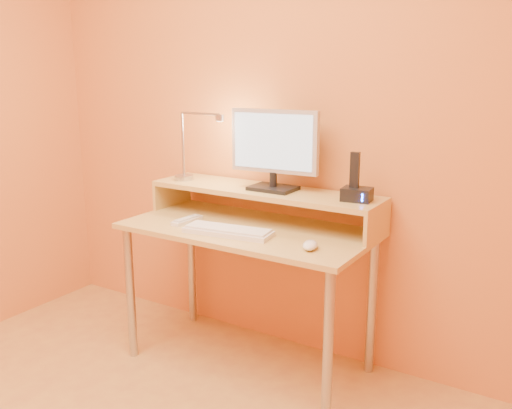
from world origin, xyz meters
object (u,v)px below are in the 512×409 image
Objects in this scene: mouse at (310,245)px; remote_control at (187,221)px; monitor_panel at (275,141)px; keyboard at (228,232)px; lamp_base at (184,177)px; phone_dock at (357,194)px.

remote_control is at bearing 158.33° from mouse.
keyboard is (-0.06, -0.31, -0.39)m from monitor_panel.
keyboard reaches higher than remote_control.
lamp_base is 0.97m from phone_dock.
lamp_base is at bearing 175.25° from phone_dock.
lamp_base reaches higher than keyboard.
mouse is 0.71m from remote_control.
remote_control is (-0.29, 0.06, -0.00)m from keyboard.
keyboard is (-0.50, -0.30, -0.18)m from phone_dock.
phone_dock is at bearing -6.60° from monitor_panel.
remote_control is at bearing -169.68° from phone_dock.
monitor_panel is 0.48m from phone_dock.
mouse is at bearing -111.95° from phone_dock.
lamp_base is 0.94m from mouse.
monitor_panel is at bearing 172.16° from phone_dock.
mouse is (0.89, -0.27, -0.15)m from lamp_base.
mouse reaches higher than remote_control.
phone_dock is 1.21× the size of mouse.
keyboard is 0.29m from remote_control.
monitor_panel is at bearing 122.12° from mouse.
lamp_base is at bearing 134.67° from remote_control.
mouse is (0.35, -0.31, -0.38)m from monitor_panel.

